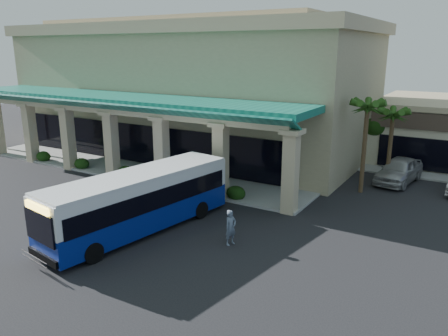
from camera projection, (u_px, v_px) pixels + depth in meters
The scene contains 10 objects.
ground at pixel (146, 222), 23.23m from camera, with size 110.00×110.00×0.00m, color black.
main_building at pixel (193, 86), 38.93m from camera, with size 30.80×14.80×11.35m, color tan, non-canonical shape.
arcade at pixel (122, 134), 32.08m from camera, with size 30.00×6.20×5.70m, color #0F5F52, non-canonical shape.
palm_0 at pixel (365, 142), 27.20m from camera, with size 2.40×2.40×6.60m, color #1E4111, non-canonical shape.
palm_1 at pixel (391, 141), 29.29m from camera, with size 2.40×2.40×5.80m, color #1E4111, non-canonical shape.
palm_2 at pixel (0, 116), 39.00m from camera, with size 2.40×2.40×6.20m, color #1E4111, non-canonical shape.
broadleaf_tree at pixel (376, 134), 34.54m from camera, with size 2.60×2.60×4.81m, color black, non-canonical shape.
transit_bus at pixel (140, 202), 21.71m from camera, with size 2.53×10.87×3.04m, color navy, non-canonical shape.
pedestrian at pixel (231, 227), 20.34m from camera, with size 0.62×0.41×1.70m, color slate.
car_silver at pixel (399, 170), 29.87m from camera, with size 2.05×5.11×1.74m, color #A4A4A4.
Camera 1 is at (14.76, -16.38, 8.89)m, focal length 35.00 mm.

